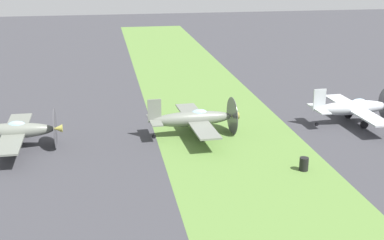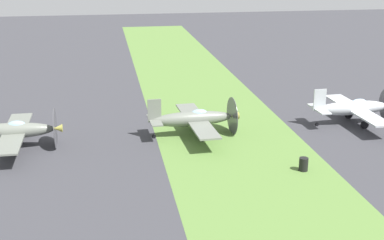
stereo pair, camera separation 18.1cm
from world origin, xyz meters
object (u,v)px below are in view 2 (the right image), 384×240
at_px(airplane_wingman, 194,119).
at_px(airplane_trail, 11,131).
at_px(fuel_drum, 304,164).
at_px(airplane_lead, 354,108).

distance_m(airplane_wingman, airplane_trail, 13.57).
xyz_separation_m(airplane_wingman, fuel_drum, (8.09, 5.94, -0.91)).
bearing_deg(fuel_drum, airplane_trail, -110.69).
bearing_deg(airplane_wingman, airplane_trail, -89.95).
distance_m(airplane_lead, airplane_wingman, 13.57).
distance_m(airplane_trail, fuel_drum, 20.86).
bearing_deg(airplane_trail, airplane_lead, 92.48).
xyz_separation_m(airplane_lead, airplane_wingman, (0.68, -13.56, -0.01)).
xyz_separation_m(airplane_wingman, airplane_trail, (0.73, -13.55, 0.01)).
bearing_deg(airplane_lead, fuel_drum, -42.78).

